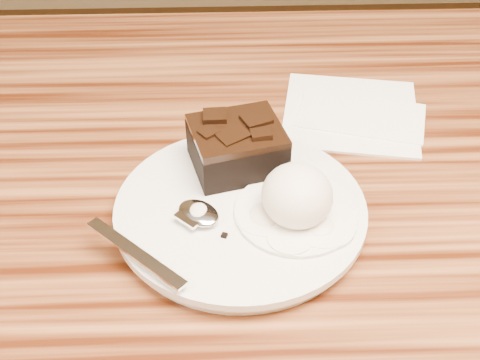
{
  "coord_description": "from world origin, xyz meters",
  "views": [
    {
      "loc": [
        -0.1,
        -0.44,
        1.16
      ],
      "look_at": [
        -0.09,
        -0.01,
        0.79
      ],
      "focal_mm": 47.84,
      "sensor_mm": 36.0,
      "label": 1
    }
  ],
  "objects_px": {
    "plate": "(240,213)",
    "ice_cream_scoop": "(297,195)",
    "napkin": "(351,112)",
    "brownie": "(237,150)",
    "spoon": "(199,214)"
  },
  "relations": [
    {
      "from": "plate",
      "to": "brownie",
      "type": "height_order",
      "value": "brownie"
    },
    {
      "from": "plate",
      "to": "ice_cream_scoop",
      "type": "xyz_separation_m",
      "value": [
        0.05,
        -0.01,
        0.03
      ]
    },
    {
      "from": "plate",
      "to": "brownie",
      "type": "bearing_deg",
      "value": 91.25
    },
    {
      "from": "plate",
      "to": "napkin",
      "type": "height_order",
      "value": "plate"
    },
    {
      "from": "plate",
      "to": "spoon",
      "type": "distance_m",
      "value": 0.04
    },
    {
      "from": "ice_cream_scoop",
      "to": "napkin",
      "type": "distance_m",
      "value": 0.2
    },
    {
      "from": "ice_cream_scoop",
      "to": "spoon",
      "type": "distance_m",
      "value": 0.09
    },
    {
      "from": "ice_cream_scoop",
      "to": "brownie",
      "type": "bearing_deg",
      "value": 125.49
    },
    {
      "from": "ice_cream_scoop",
      "to": "spoon",
      "type": "xyz_separation_m",
      "value": [
        -0.09,
        -0.0,
        -0.02
      ]
    },
    {
      "from": "brownie",
      "to": "napkin",
      "type": "distance_m",
      "value": 0.17
    },
    {
      "from": "plate",
      "to": "napkin",
      "type": "distance_m",
      "value": 0.21
    },
    {
      "from": "ice_cream_scoop",
      "to": "spoon",
      "type": "height_order",
      "value": "ice_cream_scoop"
    },
    {
      "from": "plate",
      "to": "brownie",
      "type": "xyz_separation_m",
      "value": [
        -0.0,
        0.06,
        0.03
      ]
    },
    {
      "from": "plate",
      "to": "ice_cream_scoop",
      "type": "distance_m",
      "value": 0.06
    },
    {
      "from": "plate",
      "to": "spoon",
      "type": "relative_size",
      "value": 1.37
    }
  ]
}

